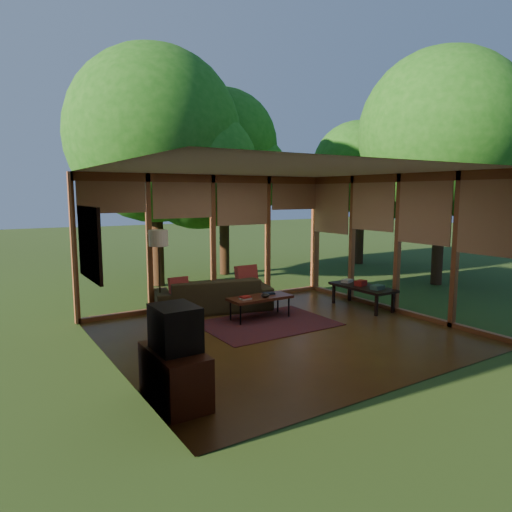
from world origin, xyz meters
TOP-DOWN VIEW (x-y plane):
  - floor at (0.00, 0.00)m, footprint 5.50×5.50m
  - ceiling at (0.00, 0.00)m, footprint 5.50×5.50m
  - wall_left at (-2.75, 0.00)m, footprint 0.04×5.00m
  - wall_front at (0.00, -2.50)m, footprint 5.50×0.04m
  - window_wall_back at (0.00, 2.50)m, footprint 5.50×0.12m
  - window_wall_right at (2.75, 0.00)m, footprint 0.12×5.00m
  - exterior_lawn at (8.00, 8.00)m, footprint 40.00×40.00m
  - tree_nw at (-0.28, 5.05)m, footprint 4.26×4.26m
  - tree_ne at (1.93, 5.65)m, footprint 3.11×3.11m
  - tree_se at (5.72, 1.31)m, footprint 4.03×4.03m
  - tree_far at (6.54, 4.94)m, footprint 2.97×2.97m
  - rug at (0.12, 0.63)m, footprint 2.29×1.62m
  - sofa at (-0.27, 2.00)m, footprint 2.42×1.44m
  - pillow_left at (-1.02, 1.95)m, footprint 0.37×0.20m
  - pillow_right at (0.48, 1.95)m, footprint 0.46×0.25m
  - ct_book_lower at (-0.16, 0.93)m, footprint 0.21×0.16m
  - ct_book_upper at (-0.16, 0.93)m, footprint 0.19×0.15m
  - ct_book_side at (0.44, 1.06)m, footprint 0.24×0.20m
  - ct_bowl at (0.24, 0.88)m, footprint 0.16×0.16m
  - media_cabinet at (-2.47, -1.37)m, footprint 0.50×1.00m
  - television at (-2.45, -1.37)m, footprint 0.45×0.55m
  - console_book_a at (2.40, 0.16)m, footprint 0.26×0.20m
  - console_book_b at (2.40, 0.61)m, footprint 0.27×0.22m
  - console_book_c at (2.40, 1.01)m, footprint 0.27×0.24m
  - floor_lamp at (-1.32, 2.13)m, footprint 0.36×0.36m
  - coffee_table at (0.19, 0.98)m, footprint 1.20×0.50m
  - side_console at (2.40, 0.56)m, footprint 0.60×1.40m
  - wall_painting at (-2.71, 1.40)m, footprint 0.06×1.35m

SIDE VIEW (x-z plane):
  - exterior_lawn at x=8.00m, z-range -0.01..-0.01m
  - floor at x=0.00m, z-range 0.00..0.00m
  - rug at x=0.12m, z-range 0.00..0.01m
  - media_cabinet at x=-2.47m, z-range 0.00..0.60m
  - sofa at x=-0.27m, z-range 0.00..0.66m
  - coffee_table at x=0.19m, z-range 0.18..0.60m
  - side_console at x=2.40m, z-range 0.18..0.64m
  - ct_book_lower at x=-0.16m, z-range 0.42..0.45m
  - ct_book_side at x=0.44m, z-range 0.42..0.46m
  - ct_bowl at x=0.24m, z-range 0.42..0.50m
  - ct_book_upper at x=-0.16m, z-range 0.45..0.48m
  - console_book_c at x=2.40m, z-range 0.45..0.52m
  - console_book_a at x=2.40m, z-range 0.46..0.54m
  - console_book_b at x=2.40m, z-range 0.45..0.56m
  - pillow_left at x=-1.02m, z-range 0.37..0.76m
  - pillow_right at x=0.48m, z-range 0.37..0.85m
  - television at x=-2.45m, z-range 0.60..1.10m
  - wall_left at x=-2.75m, z-range 0.00..2.70m
  - wall_front at x=0.00m, z-range 0.00..2.70m
  - window_wall_back at x=0.00m, z-range 0.00..2.70m
  - window_wall_right at x=2.75m, z-range 0.00..2.70m
  - floor_lamp at x=-1.32m, z-range 0.58..2.23m
  - wall_painting at x=-2.71m, z-range 0.98..2.12m
  - ceiling at x=0.00m, z-range 2.70..2.70m
  - tree_far at x=6.54m, z-range 0.82..5.47m
  - tree_ne at x=1.93m, z-range 1.05..6.29m
  - tree_nw at x=-0.28m, z-range 0.80..6.66m
  - tree_se at x=5.72m, z-range 0.89..6.72m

